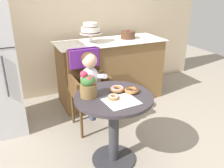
# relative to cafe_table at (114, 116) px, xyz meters

# --- Properties ---
(ground_plane) EXTENTS (8.00, 8.00, 0.00)m
(ground_plane) POSITION_rel_cafe_table_xyz_m (0.00, 0.00, -0.51)
(ground_plane) COLOR gray
(back_wall) EXTENTS (4.80, 0.10, 2.70)m
(back_wall) POSITION_rel_cafe_table_xyz_m (0.00, 1.85, 0.84)
(back_wall) COLOR #C1AD8E
(back_wall) RESTS_ON ground
(cafe_table) EXTENTS (0.72, 0.72, 0.72)m
(cafe_table) POSITION_rel_cafe_table_xyz_m (0.00, 0.00, 0.00)
(cafe_table) COLOR #332D33
(cafe_table) RESTS_ON ground
(wicker_chair) EXTENTS (0.42, 0.45, 0.95)m
(wicker_chair) POSITION_rel_cafe_table_xyz_m (0.00, 0.77, 0.13)
(wicker_chair) COLOR brown
(wicker_chair) RESTS_ON ground
(seated_child) EXTENTS (0.27, 0.32, 0.73)m
(seated_child) POSITION_rel_cafe_table_xyz_m (0.00, 0.61, 0.17)
(seated_child) COLOR silver
(seated_child) RESTS_ON ground
(paper_napkin) EXTENTS (0.30, 0.27, 0.00)m
(paper_napkin) POSITION_rel_cafe_table_xyz_m (0.01, -0.13, 0.21)
(paper_napkin) COLOR white
(paper_napkin) RESTS_ON cafe_table
(donut_front) EXTENTS (0.14, 0.14, 0.04)m
(donut_front) POSITION_rel_cafe_table_xyz_m (0.18, 0.00, 0.24)
(donut_front) COLOR #936033
(donut_front) RESTS_ON cafe_table
(donut_mid) EXTENTS (0.10, 0.10, 0.04)m
(donut_mid) POSITION_rel_cafe_table_xyz_m (-0.03, -0.06, 0.23)
(donut_mid) COLOR #936033
(donut_mid) RESTS_ON cafe_table
(donut_side) EXTENTS (0.13, 0.13, 0.04)m
(donut_side) POSITION_rel_cafe_table_xyz_m (0.07, 0.08, 0.23)
(donut_side) COLOR #936033
(donut_side) RESTS_ON cafe_table
(flower_vase) EXTENTS (0.15, 0.15, 0.24)m
(flower_vase) POSITION_rel_cafe_table_xyz_m (-0.21, 0.08, 0.32)
(flower_vase) COLOR brown
(flower_vase) RESTS_ON cafe_table
(display_counter) EXTENTS (1.56, 0.62, 0.90)m
(display_counter) POSITION_rel_cafe_table_xyz_m (0.55, 1.30, -0.05)
(display_counter) COLOR olive
(display_counter) RESTS_ON ground
(tiered_cake_stand) EXTENTS (0.30, 0.30, 0.27)m
(tiered_cake_stand) POSITION_rel_cafe_table_xyz_m (0.25, 1.30, 0.57)
(tiered_cake_stand) COLOR silver
(tiered_cake_stand) RESTS_ON display_counter
(round_layer_cake) EXTENTS (0.21, 0.21, 0.13)m
(round_layer_cake) POSITION_rel_cafe_table_xyz_m (0.85, 1.34, 0.45)
(round_layer_cake) COLOR #4C2D1E
(round_layer_cake) RESTS_ON display_counter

